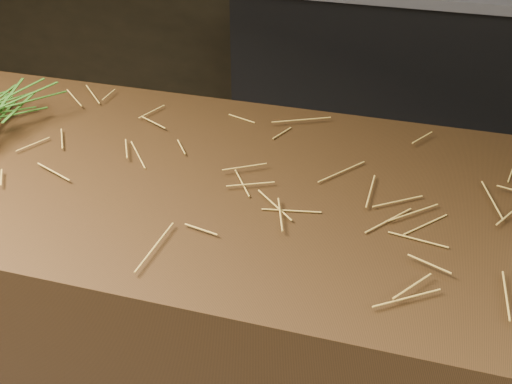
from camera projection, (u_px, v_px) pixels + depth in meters
main_counter at (261, 357)px, 1.43m from camera, size 2.40×0.70×0.90m
back_counter at (441, 76)px, 2.89m from camera, size 1.82×0.62×0.84m
straw_bedding at (263, 182)px, 1.18m from camera, size 1.40×0.60×0.02m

